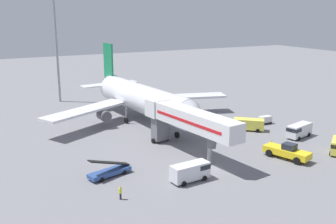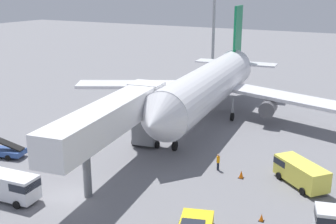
{
  "view_description": "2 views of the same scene",
  "coord_description": "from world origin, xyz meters",
  "px_view_note": "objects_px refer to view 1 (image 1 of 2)",
  "views": [
    {
      "loc": [
        -28.82,
        -44.13,
        21.46
      ],
      "look_at": [
        3.84,
        18.87,
        3.32
      ],
      "focal_mm": 42.79,
      "sensor_mm": 36.0,
      "label": 1
    },
    {
      "loc": [
        22.73,
        -24.83,
        17.2
      ],
      "look_at": [
        -0.73,
        18.71,
        2.57
      ],
      "focal_mm": 45.36,
      "sensor_mm": 36.0,
      "label": 2
    }
  ],
  "objects_px": {
    "safety_cone_alpha": "(272,142)",
    "safety_cone_bravo": "(229,134)",
    "belt_loader_truck": "(110,171)",
    "service_van_near_right": "(191,171)",
    "baggage_cart_near_left": "(265,120)",
    "ground_crew_worker_midground": "(215,132)",
    "pushback_tug": "(287,152)",
    "service_van_outer_right": "(299,130)",
    "apron_light_mast": "(55,24)",
    "ground_crew_worker_foreground": "(120,192)",
    "service_van_rear_right": "(248,124)",
    "airplane_at_gate": "(141,98)",
    "jet_bridge": "(185,119)"
  },
  "relations": [
    {
      "from": "ground_crew_worker_midground",
      "to": "safety_cone_bravo",
      "type": "height_order",
      "value": "ground_crew_worker_midground"
    },
    {
      "from": "ground_crew_worker_midground",
      "to": "safety_cone_alpha",
      "type": "height_order",
      "value": "ground_crew_worker_midground"
    },
    {
      "from": "baggage_cart_near_left",
      "to": "ground_crew_worker_midground",
      "type": "xyz_separation_m",
      "value": [
        -13.38,
        -2.49,
        0.04
      ]
    },
    {
      "from": "jet_bridge",
      "to": "baggage_cart_near_left",
      "type": "relative_size",
      "value": 8.23
    },
    {
      "from": "belt_loader_truck",
      "to": "service_van_near_right",
      "type": "distance_m",
      "value": 10.84
    },
    {
      "from": "airplane_at_gate",
      "to": "ground_crew_worker_midground",
      "type": "height_order",
      "value": "airplane_at_gate"
    },
    {
      "from": "ground_crew_worker_foreground",
      "to": "service_van_rear_right",
      "type": "bearing_deg",
      "value": 26.51
    },
    {
      "from": "service_van_near_right",
      "to": "ground_crew_worker_midground",
      "type": "xyz_separation_m",
      "value": [
        12.99,
        13.87,
        -0.44
      ]
    },
    {
      "from": "service_van_rear_right",
      "to": "baggage_cart_near_left",
      "type": "xyz_separation_m",
      "value": [
        5.75,
        1.91,
        -0.39
      ]
    },
    {
      "from": "apron_light_mast",
      "to": "ground_crew_worker_midground",
      "type": "bearing_deg",
      "value": -66.65
    },
    {
      "from": "ground_crew_worker_foreground",
      "to": "safety_cone_bravo",
      "type": "xyz_separation_m",
      "value": [
        25.61,
        14.04,
        -0.5
      ]
    },
    {
      "from": "baggage_cart_near_left",
      "to": "service_van_near_right",
      "type": "bearing_deg",
      "value": -148.19
    },
    {
      "from": "safety_cone_bravo",
      "to": "jet_bridge",
      "type": "bearing_deg",
      "value": -160.88
    },
    {
      "from": "baggage_cart_near_left",
      "to": "apron_light_mast",
      "type": "xyz_separation_m",
      "value": [
        -30.88,
        38.06,
        17.57
      ]
    },
    {
      "from": "safety_cone_alpha",
      "to": "apron_light_mast",
      "type": "bearing_deg",
      "value": 116.64
    },
    {
      "from": "airplane_at_gate",
      "to": "baggage_cart_near_left",
      "type": "bearing_deg",
      "value": -31.03
    },
    {
      "from": "ground_crew_worker_midground",
      "to": "apron_light_mast",
      "type": "bearing_deg",
      "value": 113.35
    },
    {
      "from": "jet_bridge",
      "to": "apron_light_mast",
      "type": "height_order",
      "value": "apron_light_mast"
    },
    {
      "from": "pushback_tug",
      "to": "service_van_near_right",
      "type": "relative_size",
      "value": 1.36
    },
    {
      "from": "belt_loader_truck",
      "to": "service_van_rear_right",
      "type": "bearing_deg",
      "value": 15.66
    },
    {
      "from": "baggage_cart_near_left",
      "to": "ground_crew_worker_midground",
      "type": "distance_m",
      "value": 13.61
    },
    {
      "from": "service_van_rear_right",
      "to": "safety_cone_bravo",
      "type": "distance_m",
      "value": 5.25
    },
    {
      "from": "service_van_outer_right",
      "to": "pushback_tug",
      "type": "bearing_deg",
      "value": -143.27
    },
    {
      "from": "service_van_near_right",
      "to": "apron_light_mast",
      "type": "bearing_deg",
      "value": 94.73
    },
    {
      "from": "belt_loader_truck",
      "to": "baggage_cart_near_left",
      "type": "height_order",
      "value": "belt_loader_truck"
    },
    {
      "from": "safety_cone_alpha",
      "to": "safety_cone_bravo",
      "type": "distance_m",
      "value": 7.6
    },
    {
      "from": "ground_crew_worker_foreground",
      "to": "ground_crew_worker_midground",
      "type": "relative_size",
      "value": 1.0
    },
    {
      "from": "service_van_near_right",
      "to": "safety_cone_bravo",
      "type": "bearing_deg",
      "value": 40.28
    },
    {
      "from": "jet_bridge",
      "to": "service_van_near_right",
      "type": "xyz_separation_m",
      "value": [
        -4.4,
        -9.33,
        -4.09
      ]
    },
    {
      "from": "airplane_at_gate",
      "to": "service_van_outer_right",
      "type": "xyz_separation_m",
      "value": [
        20.09,
        -21.8,
        -3.39
      ]
    },
    {
      "from": "service_van_rear_right",
      "to": "ground_crew_worker_midground",
      "type": "height_order",
      "value": "service_van_rear_right"
    },
    {
      "from": "safety_cone_alpha",
      "to": "service_van_rear_right",
      "type": "bearing_deg",
      "value": 81.47
    },
    {
      "from": "belt_loader_truck",
      "to": "airplane_at_gate",
      "type": "bearing_deg",
      "value": 57.24
    },
    {
      "from": "ground_crew_worker_midground",
      "to": "safety_cone_alpha",
      "type": "relative_size",
      "value": 2.72
    },
    {
      "from": "ground_crew_worker_foreground",
      "to": "apron_light_mast",
      "type": "distance_m",
      "value": 58.22
    },
    {
      "from": "ground_crew_worker_midground",
      "to": "safety_cone_alpha",
      "type": "xyz_separation_m",
      "value": [
        6.46,
        -7.21,
        -0.58
      ]
    },
    {
      "from": "jet_bridge",
      "to": "service_van_near_right",
      "type": "relative_size",
      "value": 3.74
    },
    {
      "from": "jet_bridge",
      "to": "service_van_outer_right",
      "type": "bearing_deg",
      "value": -6.22
    },
    {
      "from": "pushback_tug",
      "to": "service_van_outer_right",
      "type": "distance_m",
      "value": 11.38
    },
    {
      "from": "jet_bridge",
      "to": "ground_crew_worker_foreground",
      "type": "relative_size",
      "value": 12.09
    },
    {
      "from": "service_van_near_right",
      "to": "safety_cone_bravo",
      "type": "relative_size",
      "value": 7.02
    },
    {
      "from": "airplane_at_gate",
      "to": "ground_crew_worker_midground",
      "type": "distance_m",
      "value": 17.07
    },
    {
      "from": "service_van_rear_right",
      "to": "service_van_near_right",
      "type": "height_order",
      "value": "service_van_near_right"
    },
    {
      "from": "airplane_at_gate",
      "to": "pushback_tug",
      "type": "xyz_separation_m",
      "value": [
        10.97,
        -28.61,
        -3.61
      ]
    },
    {
      "from": "service_van_near_right",
      "to": "ground_crew_worker_midground",
      "type": "relative_size",
      "value": 3.22
    },
    {
      "from": "service_van_outer_right",
      "to": "ground_crew_worker_midground",
      "type": "xyz_separation_m",
      "value": [
        -12.77,
        6.87,
        -0.45
      ]
    },
    {
      "from": "airplane_at_gate",
      "to": "jet_bridge",
      "type": "xyz_separation_m",
      "value": [
        -1.27,
        -19.47,
        0.69
      ]
    },
    {
      "from": "baggage_cart_near_left",
      "to": "apron_light_mast",
      "type": "distance_m",
      "value": 52.06
    },
    {
      "from": "service_van_near_right",
      "to": "safety_cone_bravo",
      "type": "distance_m",
      "value": 20.46
    },
    {
      "from": "jet_bridge",
      "to": "baggage_cart_near_left",
      "type": "height_order",
      "value": "jet_bridge"
    }
  ]
}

